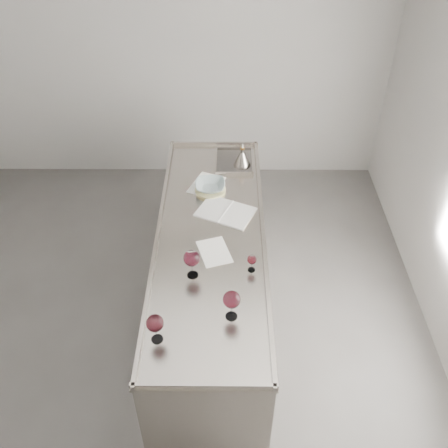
{
  "coord_description": "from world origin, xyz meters",
  "views": [
    {
      "loc": [
        0.61,
        -2.3,
        3.25
      ],
      "look_at": [
        0.6,
        0.32,
        1.02
      ],
      "focal_mm": 40.0,
      "sensor_mm": 36.0,
      "label": 1
    }
  ],
  "objects_px": {
    "counter": "(211,281)",
    "ceramic_bowl": "(210,186)",
    "wine_glass_right": "(232,300)",
    "notebook": "(226,212)",
    "wine_glass_middle": "(192,259)",
    "wine_glass_small": "(252,260)",
    "wine_funnel": "(242,159)",
    "wine_glass_left": "(155,324)"
  },
  "relations": [
    {
      "from": "counter",
      "to": "ceramic_bowl",
      "type": "relative_size",
      "value": 10.47
    },
    {
      "from": "wine_glass_right",
      "to": "notebook",
      "type": "height_order",
      "value": "wine_glass_right"
    },
    {
      "from": "wine_glass_middle",
      "to": "wine_glass_right",
      "type": "bearing_deg",
      "value": -53.61
    },
    {
      "from": "ceramic_bowl",
      "to": "wine_glass_small",
      "type": "bearing_deg",
      "value": -71.29
    },
    {
      "from": "wine_glass_small",
      "to": "notebook",
      "type": "bearing_deg",
      "value": 106.11
    },
    {
      "from": "wine_glass_middle",
      "to": "wine_glass_small",
      "type": "xyz_separation_m",
      "value": [
        0.38,
        0.05,
        -0.06
      ]
    },
    {
      "from": "ceramic_bowl",
      "to": "wine_glass_right",
      "type": "bearing_deg",
      "value": -82.72
    },
    {
      "from": "counter",
      "to": "wine_glass_small",
      "type": "xyz_separation_m",
      "value": [
        0.27,
        -0.34,
        0.56
      ]
    },
    {
      "from": "notebook",
      "to": "wine_funnel",
      "type": "xyz_separation_m",
      "value": [
        0.13,
        0.62,
        0.06
      ]
    },
    {
      "from": "wine_glass_left",
      "to": "wine_glass_small",
      "type": "bearing_deg",
      "value": 44.92
    },
    {
      "from": "wine_glass_right",
      "to": "wine_glass_small",
      "type": "height_order",
      "value": "wine_glass_right"
    },
    {
      "from": "wine_glass_small",
      "to": "wine_funnel",
      "type": "relative_size",
      "value": 0.58
    },
    {
      "from": "notebook",
      "to": "wine_funnel",
      "type": "height_order",
      "value": "wine_funnel"
    },
    {
      "from": "counter",
      "to": "wine_funnel",
      "type": "xyz_separation_m",
      "value": [
        0.24,
        0.87,
        0.53
      ]
    },
    {
      "from": "wine_glass_left",
      "to": "notebook",
      "type": "height_order",
      "value": "wine_glass_left"
    },
    {
      "from": "counter",
      "to": "wine_glass_small",
      "type": "distance_m",
      "value": 0.71
    },
    {
      "from": "counter",
      "to": "wine_glass_middle",
      "type": "bearing_deg",
      "value": -104.77
    },
    {
      "from": "wine_glass_small",
      "to": "ceramic_bowl",
      "type": "relative_size",
      "value": 0.54
    },
    {
      "from": "counter",
      "to": "wine_glass_middle",
      "type": "distance_m",
      "value": 0.73
    },
    {
      "from": "wine_glass_middle",
      "to": "wine_glass_small",
      "type": "relative_size",
      "value": 1.64
    },
    {
      "from": "notebook",
      "to": "wine_glass_middle",
      "type": "bearing_deg",
      "value": -83.41
    },
    {
      "from": "ceramic_bowl",
      "to": "wine_funnel",
      "type": "height_order",
      "value": "wine_funnel"
    },
    {
      "from": "wine_glass_left",
      "to": "ceramic_bowl",
      "type": "xyz_separation_m",
      "value": [
        0.26,
        1.4,
        -0.09
      ]
    },
    {
      "from": "notebook",
      "to": "ceramic_bowl",
      "type": "relative_size",
      "value": 2.06
    },
    {
      "from": "counter",
      "to": "wine_glass_right",
      "type": "distance_m",
      "value": 0.96
    },
    {
      "from": "wine_glass_left",
      "to": "wine_glass_right",
      "type": "height_order",
      "value": "wine_glass_right"
    },
    {
      "from": "wine_glass_right",
      "to": "ceramic_bowl",
      "type": "distance_m",
      "value": 1.25
    },
    {
      "from": "wine_glass_left",
      "to": "wine_glass_small",
      "type": "relative_size",
      "value": 1.54
    },
    {
      "from": "notebook",
      "to": "ceramic_bowl",
      "type": "xyz_separation_m",
      "value": [
        -0.12,
        0.27,
        0.04
      ]
    },
    {
      "from": "wine_glass_small",
      "to": "wine_funnel",
      "type": "height_order",
      "value": "wine_funnel"
    },
    {
      "from": "notebook",
      "to": "wine_glass_left",
      "type": "bearing_deg",
      "value": -83.84
    },
    {
      "from": "wine_glass_middle",
      "to": "wine_glass_right",
      "type": "relative_size",
      "value": 1.01
    },
    {
      "from": "wine_glass_middle",
      "to": "notebook",
      "type": "xyz_separation_m",
      "value": [
        0.21,
        0.64,
        -0.14
      ]
    },
    {
      "from": "wine_glass_left",
      "to": "ceramic_bowl",
      "type": "height_order",
      "value": "wine_glass_left"
    },
    {
      "from": "wine_glass_left",
      "to": "wine_glass_right",
      "type": "xyz_separation_m",
      "value": [
        0.42,
        0.17,
        0.01
      ]
    },
    {
      "from": "notebook",
      "to": "ceramic_bowl",
      "type": "height_order",
      "value": "ceramic_bowl"
    },
    {
      "from": "wine_glass_middle",
      "to": "wine_glass_right",
      "type": "height_order",
      "value": "wine_glass_middle"
    },
    {
      "from": "wine_glass_small",
      "to": "wine_funnel",
      "type": "distance_m",
      "value": 1.21
    },
    {
      "from": "notebook",
      "to": "ceramic_bowl",
      "type": "distance_m",
      "value": 0.29
    },
    {
      "from": "counter",
      "to": "ceramic_bowl",
      "type": "distance_m",
      "value": 0.73
    },
    {
      "from": "counter",
      "to": "wine_glass_middle",
      "type": "relative_size",
      "value": 11.81
    },
    {
      "from": "wine_glass_middle",
      "to": "wine_funnel",
      "type": "xyz_separation_m",
      "value": [
        0.34,
        1.26,
        -0.08
      ]
    }
  ]
}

